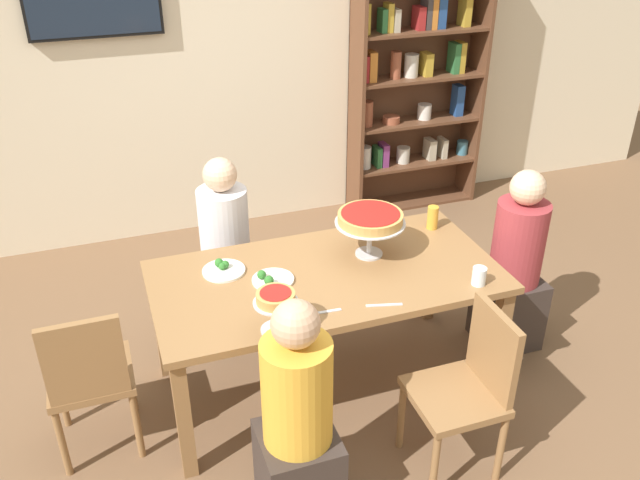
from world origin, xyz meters
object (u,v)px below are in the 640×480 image
at_px(cutlery_knife_near, 384,305).
at_px(diner_far_left, 226,258).
at_px(bookshelf, 417,69).
at_px(television, 92,0).
at_px(beer_glass_amber_tall, 433,218).
at_px(diner_head_east, 514,273).
at_px(deep_dish_pizza_stand, 370,220).
at_px(chair_head_west, 89,376).
at_px(salad_plate_near_diner, 271,279).
at_px(personal_pizza_stand, 276,303).
at_px(diner_near_left, 298,429).
at_px(salad_plate_far_diner, 223,269).
at_px(chair_near_right, 469,384).
at_px(water_glass_clear_near, 479,276).
at_px(cutlery_fork_near, 323,312).
at_px(dining_table, 326,287).

bearing_deg(cutlery_knife_near, diner_far_left, 130.78).
distance_m(bookshelf, television, 2.48).
bearing_deg(beer_glass_amber_tall, diner_head_east, -31.17).
height_order(deep_dish_pizza_stand, cutlery_knife_near, deep_dish_pizza_stand).
bearing_deg(chair_head_west, diner_head_east, 2.64).
distance_m(salad_plate_near_diner, beer_glass_amber_tall, 1.08).
height_order(bookshelf, diner_head_east, bookshelf).
relative_size(personal_pizza_stand, cutlery_knife_near, 1.18).
bearing_deg(television, cutlery_knife_near, -66.65).
relative_size(television, personal_pizza_stand, 4.21).
relative_size(bookshelf, diner_near_left, 1.92).
distance_m(bookshelf, salad_plate_far_diner, 2.73).
xyz_separation_m(diner_near_left, diner_far_left, (0.02, 1.51, 0.00)).
height_order(diner_far_left, chair_near_right, diner_far_left).
bearing_deg(chair_near_right, diner_far_left, 28.79).
relative_size(personal_pizza_stand, salad_plate_far_diner, 0.94).
bearing_deg(salad_plate_far_diner, chair_near_right, -45.36).
relative_size(television, salad_plate_far_diner, 3.95).
bearing_deg(water_glass_clear_near, deep_dish_pizza_stand, 131.84).
bearing_deg(cutlery_knife_near, diner_near_left, -130.58).
xyz_separation_m(salad_plate_far_diner, cutlery_fork_near, (0.37, -0.52, -0.01)).
bearing_deg(salad_plate_far_diner, television, 101.73).
distance_m(dining_table, bookshelf, 2.56).
height_order(diner_far_left, cutlery_fork_near, diner_far_left).
distance_m(salad_plate_near_diner, salad_plate_far_diner, 0.28).
relative_size(television, diner_head_east, 0.78).
xyz_separation_m(bookshelf, diner_head_east, (-0.31, -2.00, -0.68)).
xyz_separation_m(salad_plate_near_diner, cutlery_fork_near, (0.16, -0.34, -0.01)).
bearing_deg(cutlery_fork_near, bookshelf, 58.91).
height_order(television, salad_plate_far_diner, television).
distance_m(bookshelf, personal_pizza_stand, 3.05).
distance_m(television, cutlery_fork_near, 2.77).
xyz_separation_m(bookshelf, diner_far_left, (-1.88, -1.26, -0.68)).
height_order(dining_table, chair_near_right, chair_near_right).
xyz_separation_m(television, chair_head_west, (-0.34, -2.21, -1.34)).
relative_size(diner_near_left, diner_head_east, 1.00).
relative_size(chair_head_west, beer_glass_amber_tall, 6.26).
bearing_deg(personal_pizza_stand, cutlery_fork_near, 14.45).
relative_size(bookshelf, water_glass_clear_near, 23.18).
xyz_separation_m(diner_near_left, diner_head_east, (1.59, 0.78, 0.00)).
height_order(television, diner_far_left, television).
xyz_separation_m(deep_dish_pizza_stand, water_glass_clear_near, (0.41, -0.46, -0.17)).
bearing_deg(diner_near_left, deep_dish_pizza_stand, -38.31).
bearing_deg(diner_far_left, personal_pizza_stand, 0.25).
bearing_deg(water_glass_clear_near, diner_far_left, 134.69).
height_order(chair_head_west, salad_plate_near_diner, chair_head_west).
height_order(deep_dish_pizza_stand, salad_plate_near_diner, deep_dish_pizza_stand).
height_order(bookshelf, water_glass_clear_near, bookshelf).
xyz_separation_m(diner_near_left, chair_near_right, (0.84, 0.01, -0.01)).
bearing_deg(beer_glass_amber_tall, diner_far_left, 157.28).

